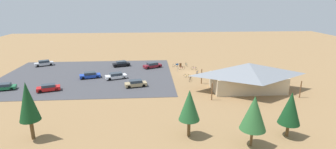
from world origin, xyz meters
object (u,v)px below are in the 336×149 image
Objects in this scene: car_black_front_row at (121,64)px; bicycle_red_lone_west at (182,68)px; pine_midwest at (254,113)px; bicycle_yellow_yard_front at (187,76)px; car_tan_back_corner at (136,83)px; bicycle_purple_front_row at (194,68)px; car_green_aisle_side at (4,87)px; bicycle_teal_yard_left at (186,64)px; car_silver_near_entry at (44,63)px; pine_west at (189,105)px; pine_far_east at (28,102)px; lot_sign at (177,66)px; trash_bin at (180,65)px; pine_mideast at (290,108)px; car_maroon_mid_lot at (152,65)px; bicycle_black_edge_north at (190,79)px; bike_pavilion at (248,75)px; bicycle_silver_mid_cluster at (198,76)px; visitor_near_lot at (218,74)px; bicycle_white_back_row at (175,65)px; car_blue_second_row at (90,75)px; car_red_far_end at (48,88)px; car_white_by_curb at (116,76)px; visitor_at_bikes at (273,74)px; bicycle_blue_yard_right at (197,73)px.

bicycle_red_lone_west is at bearing 165.28° from car_black_front_row.
pine_midwest is 36.91m from bicycle_red_lone_west.
car_tan_back_corner reaches higher than bicycle_yellow_yard_front.
car_green_aisle_side reaches higher than bicycle_purple_front_row.
car_tan_back_corner reaches higher than bicycle_teal_yard_left.
pine_west is at bearing 129.74° from car_silver_near_entry.
car_tan_back_corner is at bearing -121.66° from pine_far_east.
lot_sign is 0.47× the size of car_black_front_row.
trash_bin is at bearing -95.07° from pine_west.
pine_mideast is 0.94× the size of pine_midwest.
trash_bin is 7.51m from car_maroon_mid_lot.
car_silver_near_entry is (36.32, -3.28, 0.32)m from trash_bin.
pine_west is 0.83× the size of pine_far_east.
pine_far_east is at bearing -2.89° from pine_mideast.
pine_west is 1.41× the size of car_green_aisle_side.
bicycle_black_edge_north is at bearing -164.53° from car_tan_back_corner.
pine_midwest reaches higher than car_maroon_mid_lot.
car_black_front_row reaches higher than car_green_aisle_side.
bicycle_teal_yard_left reaches higher than bicycle_red_lone_west.
pine_far_east is (34.11, 16.30, 1.95)m from bike_pavilion.
trash_bin is 0.62× the size of bicycle_silver_mid_cluster.
lot_sign is 1.23× the size of visitor_near_lot.
bicycle_black_edge_north is 0.37× the size of car_green_aisle_side.
bicycle_white_back_row is 0.32× the size of car_blue_second_row.
bicycle_black_edge_north is 21.42m from car_black_front_row.
pine_midwest is at bearing 122.76° from car_tan_back_corner.
bicycle_teal_yard_left is 1.05× the size of bicycle_red_lone_west.
pine_far_east is 1.57× the size of car_silver_near_entry.
trash_bin reaches higher than bicycle_black_edge_north.
car_tan_back_corner reaches higher than car_red_far_end.
lot_sign is at bearing -155.11° from car_red_far_end.
pine_midwest is 1.29× the size of car_white_by_curb.
car_white_by_curb is 2.94× the size of visitor_at_bikes.
bicycle_red_lone_west is at bearing 89.90° from trash_bin.
pine_midwest reaches higher than pine_mideast.
pine_west is 33.95m from bicycle_purple_front_row.
pine_mideast reaches higher than bicycle_blue_yard_right.
car_silver_near_entry is (39.46, -10.85, 0.39)m from bicycle_blue_yard_right.
pine_far_east reaches higher than car_green_aisle_side.
trash_bin is 0.18× the size of car_white_by_curb.
trash_bin is 0.19× the size of car_blue_second_row.
visitor_near_lot is at bearing 152.01° from car_black_front_row.
pine_far_east is 38.97m from bicycle_blue_yard_right.
bicycle_red_lone_west is 21.66m from visitor_at_bikes.
pine_mideast is 3.55× the size of bicycle_red_lone_west.
bicycle_teal_yard_left is 38.04m from car_silver_near_entry.
car_blue_second_row is at bearing 15.87° from bicycle_red_lone_west.
car_white_by_curb is at bearing -19.45° from bike_pavilion.
bicycle_blue_yard_right is at bearing -57.24° from bike_pavilion.
car_white_by_curb is at bearing -106.40° from pine_far_east.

